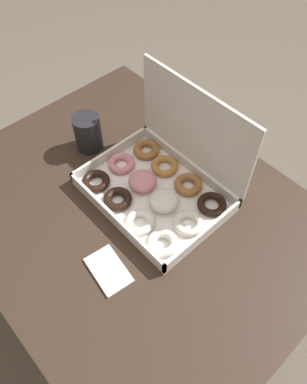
# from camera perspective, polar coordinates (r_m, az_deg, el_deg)

# --- Properties ---
(ground_plane) EXTENTS (8.00, 8.00, 0.00)m
(ground_plane) POSITION_cam_1_polar(r_m,az_deg,el_deg) (1.67, -2.11, -17.54)
(ground_plane) COLOR #6B6054
(dining_table) EXTENTS (0.99, 0.78, 0.77)m
(dining_table) POSITION_cam_1_polar(r_m,az_deg,el_deg) (1.08, -3.12, -6.15)
(dining_table) COLOR #38281E
(dining_table) RESTS_ON ground_plane
(donut_box) EXTENTS (0.37, 0.28, 0.28)m
(donut_box) POSITION_cam_1_polar(r_m,az_deg,el_deg) (0.98, 1.21, 1.95)
(donut_box) COLOR white
(donut_box) RESTS_ON dining_table
(coffee_mug) EXTENTS (0.08, 0.08, 0.11)m
(coffee_mug) POSITION_cam_1_polar(r_m,az_deg,el_deg) (1.09, -9.96, 8.95)
(coffee_mug) COLOR #232328
(coffee_mug) RESTS_ON dining_table
(paper_napkin) EXTENTS (0.12, 0.09, 0.01)m
(paper_napkin) POSITION_cam_1_polar(r_m,az_deg,el_deg) (0.89, -6.87, -11.73)
(paper_napkin) COLOR white
(paper_napkin) RESTS_ON dining_table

